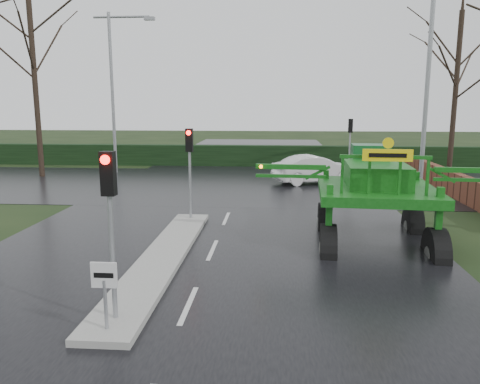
# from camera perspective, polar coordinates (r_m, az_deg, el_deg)

# --- Properties ---
(ground) EXTENTS (140.00, 140.00, 0.00)m
(ground) POSITION_cam_1_polar(r_m,az_deg,el_deg) (10.73, -6.30, -13.64)
(ground) COLOR black
(ground) RESTS_ON ground
(road_main) EXTENTS (14.00, 80.00, 0.02)m
(road_main) POSITION_cam_1_polar(r_m,az_deg,el_deg) (20.18, -1.11, -1.95)
(road_main) COLOR black
(road_main) RESTS_ON ground
(road_cross) EXTENTS (80.00, 12.00, 0.02)m
(road_cross) POSITION_cam_1_polar(r_m,az_deg,el_deg) (26.05, 0.14, 0.92)
(road_cross) COLOR black
(road_cross) RESTS_ON ground
(median_island) EXTENTS (1.20, 10.00, 0.16)m
(median_island) POSITION_cam_1_polar(r_m,az_deg,el_deg) (13.70, -9.39, -7.87)
(median_island) COLOR gray
(median_island) RESTS_ON ground
(hedge_row) EXTENTS (44.00, 0.90, 1.50)m
(hedge_row) POSITION_cam_1_polar(r_m,az_deg,el_deg) (33.86, 1.13, 4.44)
(hedge_row) COLOR black
(hedge_row) RESTS_ON ground
(brick_wall) EXTENTS (0.40, 20.00, 1.20)m
(brick_wall) POSITION_cam_1_polar(r_m,az_deg,el_deg) (27.29, 22.72, 1.80)
(brick_wall) COLOR #592D1E
(brick_wall) RESTS_ON ground
(keep_left_sign) EXTENTS (0.50, 0.07, 1.35)m
(keep_left_sign) POSITION_cam_1_polar(r_m,az_deg,el_deg) (9.32, -16.19, -10.81)
(keep_left_sign) COLOR gray
(keep_left_sign) RESTS_ON ground
(traffic_signal_near) EXTENTS (0.26, 0.33, 3.52)m
(traffic_signal_near) POSITION_cam_1_polar(r_m,az_deg,el_deg) (9.34, -15.63, -0.93)
(traffic_signal_near) COLOR gray
(traffic_signal_near) RESTS_ON ground
(traffic_signal_mid) EXTENTS (0.26, 0.33, 3.52)m
(traffic_signal_mid) POSITION_cam_1_polar(r_m,az_deg,el_deg) (17.48, -6.18, 4.63)
(traffic_signal_mid) COLOR gray
(traffic_signal_mid) RESTS_ON ground
(traffic_signal_far) EXTENTS (0.26, 0.33, 3.52)m
(traffic_signal_far) POSITION_cam_1_polar(r_m,az_deg,el_deg) (30.03, 13.28, 6.89)
(traffic_signal_far) COLOR gray
(traffic_signal_far) RESTS_ON ground
(street_light_right) EXTENTS (3.85, 0.30, 10.00)m
(street_light_right) POSITION_cam_1_polar(r_m,az_deg,el_deg) (22.57, 21.24, 13.97)
(street_light_right) COLOR gray
(street_light_right) RESTS_ON ground
(street_light_left_far) EXTENTS (3.85, 0.30, 10.00)m
(street_light_left_far) POSITION_cam_1_polar(r_m,az_deg,el_deg) (31.31, -14.84, 13.20)
(street_light_left_far) COLOR gray
(street_light_left_far) RESTS_ON ground
(tree_left_far) EXTENTS (7.70, 7.70, 13.26)m
(tree_left_far) POSITION_cam_1_polar(r_m,az_deg,el_deg) (31.25, -23.92, 14.79)
(tree_left_far) COLOR black
(tree_left_far) RESTS_ON ground
(tree_right_far) EXTENTS (7.00, 7.00, 12.05)m
(tree_right_far) POSITION_cam_1_polar(r_m,az_deg,el_deg) (32.63, 24.97, 13.35)
(tree_right_far) COLOR black
(tree_right_far) RESTS_ON ground
(crop_sprayer) EXTENTS (7.78, 5.08, 4.35)m
(crop_sprayer) POSITION_cam_1_polar(r_m,az_deg,el_deg) (14.21, 10.89, 0.96)
(crop_sprayer) COLOR black
(crop_sprayer) RESTS_ON ground
(white_sedan) EXTENTS (5.04, 3.21, 1.57)m
(white_sedan) POSITION_cam_1_polar(r_m,az_deg,el_deg) (26.81, 9.12, 1.05)
(white_sedan) COLOR white
(white_sedan) RESTS_ON ground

